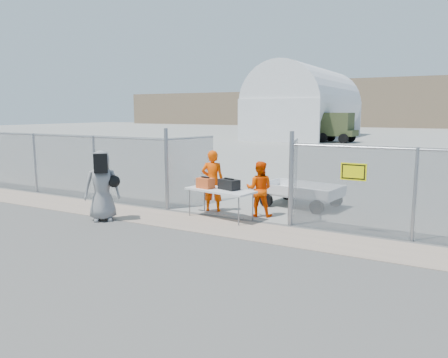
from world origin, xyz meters
The scene contains 13 objects.
ground centered at (0.00, 0.00, 0.00)m, with size 160.00×160.00×0.00m, color #4D4D4D.
tarmac_inside centered at (0.00, 42.00, 0.01)m, with size 160.00×80.00×0.01m, color gray.
dirt_strip centered at (0.00, 1.00, 0.01)m, with size 44.00×1.60×0.01m, color tan.
chain_link_fence centered at (0.00, 2.00, 1.10)m, with size 40.00×0.20×2.20m, color gray, non-canonical shape.
quonset_hangar centered at (-10.00, 40.00, 4.00)m, with size 9.00×18.00×8.00m, color silver, non-canonical shape.
folding_table centered at (0.01, 1.78, 0.42)m, with size 1.98×0.82×0.84m, color white, non-canonical shape.
orange_bag centered at (-0.46, 1.74, 0.99)m, with size 0.46×0.31×0.29m, color #F15C25.
black_duffel centered at (0.23, 1.87, 0.98)m, with size 0.59×0.34×0.28m, color black.
security_worker_left centered at (-0.64, 2.45, 0.93)m, with size 0.68×0.45×1.86m, color #FF4900.
security_worker_right centered at (0.86, 2.54, 0.80)m, with size 0.78×0.61×1.60m, color #FF4900.
visitor centered at (-2.75, 0.02, 0.98)m, with size 0.95×0.62×1.95m, color gray.
utility_trailer centered at (1.50, 4.37, 0.39)m, with size 3.18×1.64×0.77m, color white, non-canonical shape.
military_truck centered at (-6.04, 33.71, 1.43)m, with size 5.98×2.21×2.85m, color #3A4423, non-canonical shape.
Camera 1 is at (5.88, -8.74, 3.01)m, focal length 35.00 mm.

